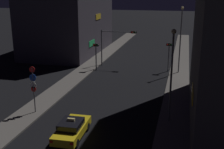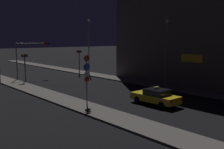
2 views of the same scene
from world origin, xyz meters
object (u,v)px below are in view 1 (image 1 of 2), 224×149
street_lamp_near_block (172,68)px  street_lamp_far_block (181,35)px  traffic_light_left_kerb (96,51)px  traffic_light_right_kerb (169,51)px  taxi (72,129)px  sign_pole_left (33,85)px  traffic_light_overhead (115,40)px

street_lamp_near_block → street_lamp_far_block: street_lamp_far_block is taller
traffic_light_left_kerb → traffic_light_right_kerb: traffic_light_right_kerb is taller
taxi → sign_pole_left: 6.34m
traffic_light_overhead → traffic_light_left_kerb: size_ratio=1.40×
traffic_light_left_kerb → street_lamp_near_block: 18.28m
traffic_light_right_kerb → sign_pole_left: bearing=-121.8°
taxi → street_lamp_near_block: bearing=32.6°
traffic_light_overhead → sign_pole_left: (-3.06, -18.37, -1.21)m
traffic_light_overhead → traffic_light_left_kerb: 3.65m
traffic_light_right_kerb → street_lamp_near_block: bearing=-86.1°
traffic_light_overhead → street_lamp_far_block: (9.16, -1.55, 1.27)m
sign_pole_left → street_lamp_far_block: bearing=54.0°
traffic_light_overhead → traffic_light_right_kerb: (7.75, -0.90, -1.07)m
traffic_light_overhead → street_lamp_near_block: street_lamp_near_block is taller
traffic_light_right_kerb → traffic_light_overhead: bearing=173.4°
taxi → street_lamp_far_block: (7.30, 20.28, 4.45)m
taxi → traffic_light_right_kerb: traffic_light_right_kerb is taller
traffic_light_overhead → street_lamp_near_block: (8.87, -17.35, 0.91)m
street_lamp_far_block → taxi: bearing=-109.8°
sign_pole_left → street_lamp_near_block: (11.94, 1.01, 2.13)m
taxi → street_lamp_near_block: size_ratio=0.58×
taxi → traffic_light_right_kerb: bearing=74.3°
sign_pole_left → street_lamp_near_block: size_ratio=0.55×
street_lamp_near_block → street_lamp_far_block: (0.29, 15.80, 0.36)m
traffic_light_overhead → street_lamp_far_block: bearing=-9.6°
taxi → traffic_light_overhead: traffic_light_overhead is taller
traffic_light_overhead → street_lamp_near_block: bearing=-62.9°
sign_pole_left → street_lamp_near_block: street_lamp_near_block is taller
traffic_light_overhead → sign_pole_left: traffic_light_overhead is taller
street_lamp_near_block → traffic_light_overhead: bearing=117.1°
street_lamp_near_block → street_lamp_far_block: bearing=88.9°
traffic_light_overhead → sign_pole_left: bearing=-99.5°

